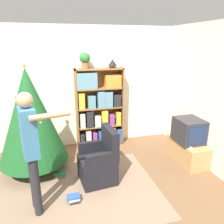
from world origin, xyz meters
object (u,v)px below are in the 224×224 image
at_px(standing_person, 31,145).
at_px(bookshelf, 99,108).
at_px(television, 189,130).
at_px(potted_plant, 85,59).
at_px(christmas_tree, 30,116).
at_px(armchair, 99,163).
at_px(table_lamp, 112,63).

bearing_deg(standing_person, bookshelf, 131.94).
xyz_separation_m(television, potted_plant, (-1.76, 1.20, 1.28)).
bearing_deg(standing_person, christmas_tree, 171.96).
distance_m(television, armchair, 1.82).
bearing_deg(television, armchair, -175.01).
bearing_deg(table_lamp, standing_person, -131.19).
bearing_deg(bookshelf, standing_person, -125.49).
bearing_deg(christmas_tree, television, -9.27).
bearing_deg(christmas_tree, potted_plant, 33.91).
bearing_deg(christmas_tree, bookshelf, 27.78).
distance_m(television, standing_person, 2.86).
relative_size(bookshelf, armchair, 1.89).
relative_size(armchair, table_lamp, 4.60).
relative_size(potted_plant, table_lamp, 1.64).
bearing_deg(christmas_tree, armchair, -30.19).
bearing_deg(christmas_tree, table_lamp, 23.66).
bearing_deg(table_lamp, armchair, -114.04).
xyz_separation_m(bookshelf, television, (1.48, -1.19, -0.21)).
relative_size(bookshelf, standing_person, 1.03).
height_order(christmas_tree, potted_plant, potted_plant).
relative_size(bookshelf, television, 3.25).
height_order(potted_plant, table_lamp, potted_plant).
distance_m(christmas_tree, standing_person, 1.08).
bearing_deg(bookshelf, armchair, -102.70).
relative_size(television, christmas_tree, 0.28).
bearing_deg(bookshelf, television, -38.70).
xyz_separation_m(bookshelf, standing_person, (-1.28, -1.80, 0.14)).
xyz_separation_m(christmas_tree, standing_person, (0.09, -1.08, -0.04)).
bearing_deg(armchair, standing_person, -70.04).
xyz_separation_m(armchair, table_lamp, (0.60, 1.35, 1.51)).
bearing_deg(potted_plant, bookshelf, -2.12).
xyz_separation_m(christmas_tree, potted_plant, (1.09, 0.73, 0.88)).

